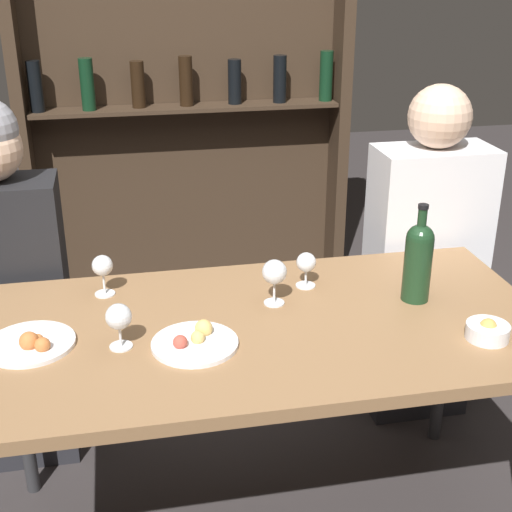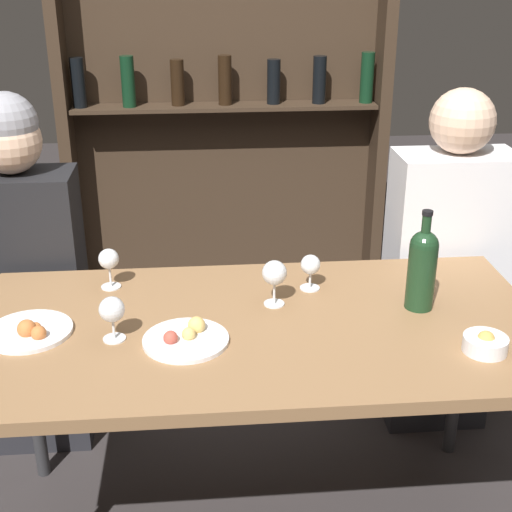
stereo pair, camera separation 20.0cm
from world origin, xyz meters
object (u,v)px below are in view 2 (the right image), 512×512
object	(u,v)px
food_plate_0	(186,338)
food_plate_1	(29,331)
wine_glass_3	(109,261)
wine_bottle	(422,266)
seated_person_left	(28,283)
seated_person_right	(445,275)
wine_glass_0	(274,274)
wine_glass_1	(112,311)
snack_bowl	(485,343)
wine_glass_2	(310,266)

from	to	relation	value
food_plate_0	food_plate_1	xyz separation A→B (m)	(-0.41, 0.07, 0.00)
wine_glass_3	wine_bottle	bearing A→B (deg)	-13.11
seated_person_left	seated_person_right	world-z (taller)	seated_person_left
wine_glass_0	food_plate_0	world-z (taller)	wine_glass_0
wine_glass_3	food_plate_0	bearing A→B (deg)	-56.40
wine_glass_0	wine_glass_1	bearing A→B (deg)	-159.73
food_plate_0	snack_bowl	distance (m)	0.77
wine_glass_0	snack_bowl	distance (m)	0.59
food_plate_1	wine_glass_0	bearing A→B (deg)	10.26
seated_person_right	snack_bowl	bearing A→B (deg)	-102.39
seated_person_left	wine_glass_1	bearing A→B (deg)	-59.50
seated_person_right	food_plate_1	bearing A→B (deg)	-157.09
wine_glass_1	wine_glass_3	world-z (taller)	wine_glass_3
wine_glass_2	seated_person_right	bearing A→B (deg)	32.46
wine_glass_0	seated_person_right	bearing A→B (deg)	33.54
snack_bowl	wine_glass_2	bearing A→B (deg)	134.19
wine_bottle	seated_person_right	size ratio (longest dim) A/B	0.23
wine_glass_3	seated_person_right	xyz separation A→B (m)	(1.15, 0.29, -0.23)
food_plate_1	wine_bottle	bearing A→B (deg)	3.63
wine_glass_0	wine_glass_2	size ratio (longest dim) A/B	1.24
snack_bowl	food_plate_1	bearing A→B (deg)	171.08
wine_bottle	seated_person_right	distance (m)	0.62
wine_glass_2	snack_bowl	bearing A→B (deg)	-45.81
seated_person_right	wine_bottle	bearing A→B (deg)	-117.71
wine_glass_1	food_plate_1	bearing A→B (deg)	169.51
wine_glass_2	seated_person_left	distance (m)	1.00
seated_person_left	seated_person_right	xyz separation A→B (m)	(1.47, 0.00, -0.03)
food_plate_1	snack_bowl	distance (m)	1.19
wine_glass_3	seated_person_left	xyz separation A→B (m)	(-0.32, 0.29, -0.20)
food_plate_1	snack_bowl	xyz separation A→B (m)	(1.17, -0.18, 0.01)
wine_bottle	wine_glass_0	bearing A→B (deg)	172.69
food_plate_1	seated_person_right	distance (m)	1.46
wine_glass_3	food_plate_1	size ratio (longest dim) A/B	0.54
food_plate_1	snack_bowl	bearing A→B (deg)	-8.92
snack_bowl	seated_person_right	size ratio (longest dim) A/B	0.09
seated_person_left	seated_person_right	size ratio (longest dim) A/B	1.01
wine_glass_0	wine_glass_2	bearing A→B (deg)	38.24
wine_glass_0	food_plate_0	size ratio (longest dim) A/B	0.60
wine_glass_0	food_plate_0	xyz separation A→B (m)	(-0.25, -0.19, -0.09)
wine_glass_1	snack_bowl	xyz separation A→B (m)	(0.95, -0.14, -0.06)
food_plate_0	wine_glass_0	bearing A→B (deg)	37.03
wine_bottle	seated_person_left	size ratio (longest dim) A/B	0.23
seated_person_left	wine_bottle	bearing A→B (deg)	-22.37
wine_bottle	wine_glass_1	bearing A→B (deg)	-172.62
wine_bottle	food_plate_1	distance (m)	1.08
seated_person_left	food_plate_0	bearing A→B (deg)	-49.24
wine_glass_1	wine_glass_2	distance (m)	0.61
wine_glass_1	snack_bowl	distance (m)	0.96
seated_person_right	wine_glass_1	bearing A→B (deg)	-151.34
wine_glass_1	food_plate_0	xyz separation A→B (m)	(0.19, -0.03, -0.07)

